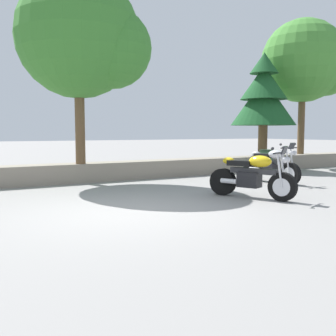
{
  "coord_description": "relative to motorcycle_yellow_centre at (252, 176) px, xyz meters",
  "views": [
    {
      "loc": [
        -3.0,
        -6.6,
        1.47
      ],
      "look_at": [
        1.62,
        1.2,
        0.65
      ],
      "focal_mm": 42.63,
      "sensor_mm": 36.0,
      "label": 1
    }
  ],
  "objects": [
    {
      "name": "motorcycle_yellow_centre",
      "position": [
        0.0,
        0.0,
        0.0
      ],
      "size": [
        1.03,
        1.97,
        1.18
      ],
      "color": "black",
      "rests_on": "ground"
    },
    {
      "name": "ground_plane",
      "position": [
        -3.1,
        -0.01,
        -0.49
      ],
      "size": [
        120.0,
        120.0,
        0.0
      ],
      "primitive_type": "plane",
      "color": "gray"
    },
    {
      "name": "pine_tree_mid_left",
      "position": [
        4.92,
        4.8,
        2.39
      ],
      "size": [
        2.48,
        2.48,
        3.93
      ],
      "color": "brown",
      "rests_on": "stone_wall"
    },
    {
      "name": "stone_wall",
      "position": [
        -3.1,
        4.79,
        -0.21
      ],
      "size": [
        36.0,
        0.8,
        0.55
      ],
      "primitive_type": "cube",
      "color": "gray",
      "rests_on": "ground"
    },
    {
      "name": "leafy_tree_mid_right",
      "position": [
        7.41,
        4.86,
        3.83
      ],
      "size": [
        3.56,
        3.39,
        5.54
      ],
      "color": "brown",
      "rests_on": "stone_wall"
    },
    {
      "name": "trash_bin",
      "position": [
        3.89,
        3.55,
        -0.05
      ],
      "size": [
        0.46,
        0.46,
        0.86
      ],
      "color": "#335638",
      "rests_on": "ground"
    },
    {
      "name": "leafy_tree_far_left",
      "position": [
        -2.25,
        4.46,
        3.59
      ],
      "size": [
        3.65,
        3.48,
        5.35
      ],
      "color": "brown",
      "rests_on": "stone_wall"
    },
    {
      "name": "motorcycle_silver_far_right",
      "position": [
        2.38,
        1.8,
        0.0
      ],
      "size": [
        0.67,
        2.07,
        1.18
      ],
      "color": "black",
      "rests_on": "ground"
    }
  ]
}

